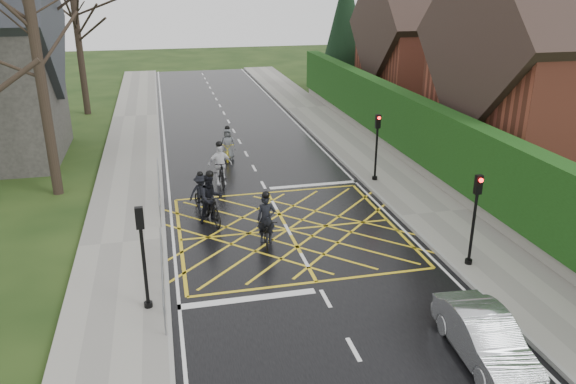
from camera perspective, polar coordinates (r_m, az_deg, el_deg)
name	(u,v)px	position (r m, az deg, el deg)	size (l,w,h in m)	color
ground	(288,230)	(21.21, -0.02, -3.86)	(120.00, 120.00, 0.00)	black
road	(288,230)	(21.20, -0.02, -3.85)	(9.00, 80.00, 0.01)	black
sidewalk_right	(434,214)	(23.16, 14.62, -2.17)	(3.00, 80.00, 0.15)	gray
sidewalk_left	(123,244)	(20.80, -16.42, -5.07)	(3.00, 80.00, 0.15)	gray
stone_wall	(411,160)	(28.84, 12.43, 3.20)	(0.50, 38.00, 0.70)	slate
hedge	(414,126)	(28.37, 12.70, 6.57)	(0.90, 38.00, 2.80)	#15360E
house_near	(576,73)	(29.99, 27.20, 10.70)	(11.80, 9.80, 11.30)	brown
house_far	(436,47)	(41.66, 14.80, 14.02)	(9.80, 8.80, 10.30)	brown
conifer	(345,29)	(47.39, 5.83, 16.11)	(4.60, 4.60, 10.00)	black
tree_near	(29,5)	(25.22, -24.81, 16.89)	(9.24, 9.24, 11.44)	black
tree_far	(74,6)	(41.10, -20.92, 17.27)	(8.40, 8.40, 10.40)	black
railing_south	(162,269)	(17.29, -12.65, -7.61)	(0.05, 5.04, 1.03)	slate
railing_north	(159,184)	(24.16, -13.01, 0.78)	(0.05, 6.04, 1.03)	slate
traffic_light_ne	(376,148)	(25.85, 8.97, 4.42)	(0.24, 0.31, 3.21)	black
traffic_light_se	(474,221)	(18.78, 18.35, -2.84)	(0.24, 0.31, 3.21)	black
traffic_light_sw	(144,259)	(16.01, -14.44, -6.63)	(0.24, 0.31, 3.21)	black
cyclist_rear	(267,226)	(19.97, -2.18, -3.51)	(1.00, 2.09, 1.95)	black
cyclist_back	(211,203)	(21.78, -7.81, -1.10)	(1.07, 2.18, 2.10)	black
cyclist_mid	(201,197)	(22.96, -8.80, -0.46)	(1.10, 1.82, 1.68)	black
cyclist_front	(220,169)	(25.73, -6.90, 2.35)	(1.13, 2.08, 2.06)	black
cyclist_lead	(228,148)	(29.36, -6.10, 4.46)	(0.98, 1.95, 1.81)	gold
car	(485,338)	(15.05, 19.38, -13.82)	(1.29, 3.69, 1.22)	#B3B7BB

